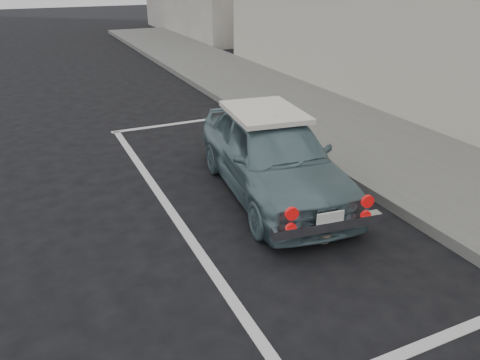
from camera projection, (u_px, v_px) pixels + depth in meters
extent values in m
plane|color=black|center=(353.00, 322.00, 4.37)|extent=(80.00, 80.00, 0.00)
cube|color=slate|center=(442.00, 177.00, 7.21)|extent=(2.80, 40.00, 0.15)
cube|color=black|center=(430.00, 61.00, 8.87)|extent=(0.10, 16.00, 2.40)
cube|color=silver|center=(434.00, 341.00, 4.15)|extent=(3.00, 0.12, 0.01)
cube|color=silver|center=(183.00, 123.00, 9.92)|extent=(3.00, 0.12, 0.01)
cube|color=silver|center=(167.00, 205.00, 6.50)|extent=(0.12, 7.00, 0.01)
imported|color=slate|center=(272.00, 155.00, 6.64)|extent=(1.81, 3.64, 1.19)
cube|color=white|center=(264.00, 112.00, 6.72)|extent=(1.14, 1.44, 0.07)
cube|color=silver|center=(328.00, 225.00, 5.26)|extent=(1.34, 0.28, 0.12)
cube|color=white|center=(330.00, 219.00, 5.18)|extent=(0.33, 0.06, 0.17)
cylinder|color=red|center=(292.00, 214.00, 5.00)|extent=(0.15, 0.06, 0.15)
cylinder|color=red|center=(368.00, 201.00, 5.26)|extent=(0.15, 0.06, 0.15)
cylinder|color=red|center=(291.00, 228.00, 5.08)|extent=(0.12, 0.05, 0.12)
cylinder|color=red|center=(366.00, 215.00, 5.34)|extent=(0.12, 0.05, 0.12)
ellipsoid|color=#6F6555|center=(322.00, 233.00, 5.61)|extent=(0.34, 0.41, 0.21)
sphere|color=#6F6555|center=(325.00, 235.00, 5.44)|extent=(0.14, 0.14, 0.14)
cone|color=#6F6555|center=(323.00, 230.00, 5.41)|extent=(0.05, 0.05, 0.05)
cone|color=#6F6555|center=(329.00, 230.00, 5.41)|extent=(0.05, 0.05, 0.05)
cylinder|color=#6F6555|center=(323.00, 231.00, 5.80)|extent=(0.03, 0.23, 0.03)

